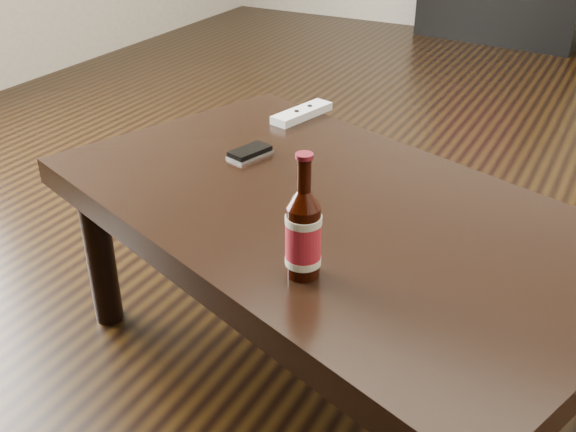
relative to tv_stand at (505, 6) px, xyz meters
The scene contains 6 objects.
floor 2.99m from the tv_stand, 82.03° to the right, with size 5.00×6.00×0.01m, color black.
tv_stand is the anchor object (origin of this frame).
coffee_table 3.60m from the tv_stand, 84.12° to the right, with size 1.45×1.13×0.48m.
beer_bottle 3.89m from the tv_stand, 83.41° to the right, with size 0.07×0.07×0.23m.
phone 3.46m from the tv_stand, 88.44° to the right, with size 0.08×0.12×0.02m.
remote 3.16m from the tv_stand, 88.48° to the right, with size 0.10×0.21×0.03m.
Camera 1 is at (0.48, -1.78, 1.14)m, focal length 42.00 mm.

